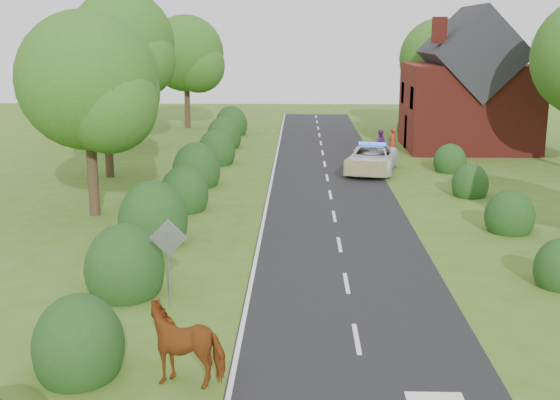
{
  "coord_description": "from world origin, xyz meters",
  "views": [
    {
      "loc": [
        -1.44,
        -16.18,
        7.4
      ],
      "look_at": [
        -2.18,
        9.48,
        1.3
      ],
      "focal_mm": 45.0,
      "sensor_mm": 36.0,
      "label": 1
    }
  ],
  "objects_px": {
    "road_sign": "(169,250)",
    "cow": "(188,347)",
    "pedestrian_purple": "(380,143)",
    "police_van": "(372,159)",
    "pedestrian_red": "(392,142)"
  },
  "relations": [
    {
      "from": "cow",
      "to": "pedestrian_purple",
      "type": "distance_m",
      "value": 29.69
    },
    {
      "from": "pedestrian_purple",
      "to": "cow",
      "type": "bearing_deg",
      "value": 81.85
    },
    {
      "from": "pedestrian_red",
      "to": "pedestrian_purple",
      "type": "height_order",
      "value": "pedestrian_red"
    },
    {
      "from": "road_sign",
      "to": "pedestrian_purple",
      "type": "height_order",
      "value": "road_sign"
    },
    {
      "from": "police_van",
      "to": "pedestrian_red",
      "type": "bearing_deg",
      "value": 83.88
    },
    {
      "from": "police_van",
      "to": "pedestrian_red",
      "type": "distance_m",
      "value": 5.42
    },
    {
      "from": "road_sign",
      "to": "cow",
      "type": "distance_m",
      "value": 4.36
    },
    {
      "from": "cow",
      "to": "pedestrian_red",
      "type": "height_order",
      "value": "pedestrian_red"
    },
    {
      "from": "police_van",
      "to": "pedestrian_purple",
      "type": "xyz_separation_m",
      "value": [
        0.96,
        4.9,
        0.1
      ]
    },
    {
      "from": "road_sign",
      "to": "cow",
      "type": "relative_size",
      "value": 1.21
    },
    {
      "from": "road_sign",
      "to": "pedestrian_red",
      "type": "bearing_deg",
      "value": 69.59
    },
    {
      "from": "police_van",
      "to": "pedestrian_purple",
      "type": "distance_m",
      "value": 4.99
    },
    {
      "from": "police_van",
      "to": "pedestrian_purple",
      "type": "height_order",
      "value": "pedestrian_purple"
    },
    {
      "from": "police_van",
      "to": "pedestrian_red",
      "type": "xyz_separation_m",
      "value": [
        1.77,
        5.13,
        0.14
      ]
    },
    {
      "from": "pedestrian_purple",
      "to": "road_sign",
      "type": "bearing_deg",
      "value": 77.19
    }
  ]
}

